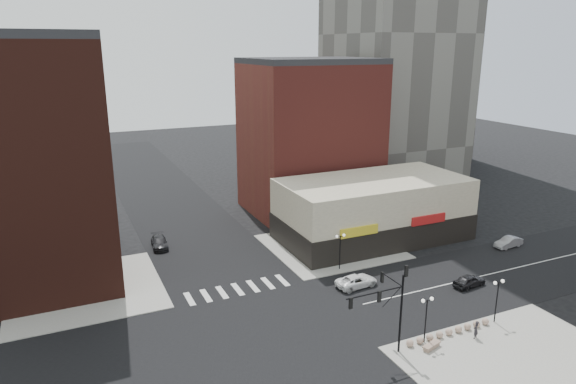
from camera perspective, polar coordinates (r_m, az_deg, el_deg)
ground at (r=47.90m, az=-2.15°, el=-14.75°), size 240.00×240.00×0.00m
road_ew at (r=47.89m, az=-2.15°, el=-14.73°), size 200.00×14.00×0.02m
road_ns at (r=47.89m, az=-2.15°, el=-14.73°), size 14.00×200.00×0.02m
sidewalk_nw at (r=58.02m, az=-21.53°, el=-10.11°), size 15.00×15.00×0.12m
sidewalk_ne at (r=65.35m, az=4.76°, el=-6.03°), size 15.00×15.00×0.12m
sidewalk_se at (r=46.63m, az=24.74°, el=-17.20°), size 18.00×14.00×0.12m
building_nw at (r=57.99m, az=-27.46°, el=2.24°), size 16.00×15.00×25.00m
building_ne_midrise at (r=77.16m, az=2.41°, el=5.88°), size 18.00×15.00×22.00m
building_ne_row at (r=67.89m, az=9.41°, el=-2.43°), size 24.20×12.20×8.00m
traffic_signal at (r=42.64m, az=11.19°, el=-11.55°), size 5.59×3.09×7.77m
street_lamp_se_a at (r=45.41m, az=15.16°, el=-12.41°), size 1.22×0.32×4.16m
street_lamp_se_b at (r=50.51m, az=22.29°, el=-10.09°), size 1.22×0.32×4.16m
street_lamp_ne at (r=57.77m, az=5.82°, el=-5.63°), size 1.22×0.32×4.16m
bollard_row at (r=48.39m, az=17.46°, el=-14.61°), size 9.02×0.62×0.62m
white_suv at (r=55.19m, az=7.62°, el=-9.76°), size 4.74×2.49×1.27m
dark_sedan_east at (r=57.97m, az=19.50°, el=-9.27°), size 3.94×1.93×1.29m
silver_sedan at (r=70.49m, az=23.29°, el=-5.15°), size 4.06×1.68×1.31m
dark_sedan_north at (r=66.71m, az=-14.10°, el=-5.45°), size 2.24×4.72×1.33m
pedestrian at (r=48.41m, az=20.15°, el=-14.17°), size 0.71×0.63×1.63m
stone_bench at (r=46.19m, az=15.66°, el=-16.13°), size 1.99×1.08×0.44m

